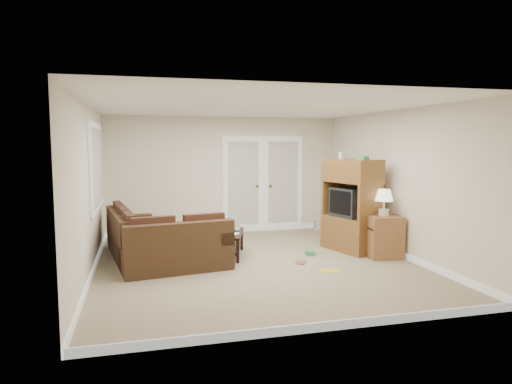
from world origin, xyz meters
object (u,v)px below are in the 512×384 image
object	(u,v)px
side_cabinet	(383,233)
coffee_table	(228,243)
tv_armoire	(351,205)
sectional_sofa	(153,244)

from	to	relation	value
side_cabinet	coffee_table	bearing A→B (deg)	169.93
coffee_table	side_cabinet	xyz separation A→B (m)	(2.55, -0.73, 0.19)
coffee_table	tv_armoire	distance (m)	2.32
coffee_table	side_cabinet	size ratio (longest dim) A/B	0.95
tv_armoire	side_cabinet	bearing A→B (deg)	-77.65
sectional_sofa	side_cabinet	size ratio (longest dim) A/B	2.23
sectional_sofa	tv_armoire	bearing A→B (deg)	-10.07
coffee_table	tv_armoire	world-z (taller)	tv_armoire
coffee_table	side_cabinet	distance (m)	2.65
side_cabinet	sectional_sofa	bearing A→B (deg)	176.38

